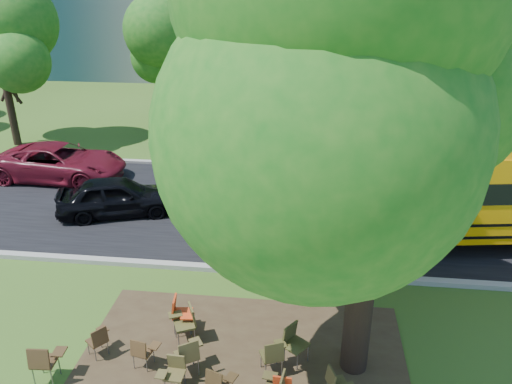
# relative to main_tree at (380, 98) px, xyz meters

# --- Properties ---
(ground) EXTENTS (160.00, 160.00, 0.00)m
(ground) POSITION_rel_main_tree_xyz_m (-3.36, 0.36, -5.76)
(ground) COLOR #345119
(ground) RESTS_ON ground
(dirt_patch) EXTENTS (7.00, 4.50, 0.03)m
(dirt_patch) POSITION_rel_main_tree_xyz_m (-2.36, -0.14, -5.75)
(dirt_patch) COLOR #382819
(dirt_patch) RESTS_ON ground
(asphalt_road) EXTENTS (80.00, 8.00, 0.04)m
(asphalt_road) POSITION_rel_main_tree_xyz_m (-3.36, 7.36, -5.74)
(asphalt_road) COLOR black
(asphalt_road) RESTS_ON ground
(kerb_near) EXTENTS (80.00, 0.25, 0.14)m
(kerb_near) POSITION_rel_main_tree_xyz_m (-3.36, 3.36, -5.69)
(kerb_near) COLOR gray
(kerb_near) RESTS_ON ground
(kerb_far) EXTENTS (80.00, 0.25, 0.14)m
(kerb_far) POSITION_rel_main_tree_xyz_m (-3.36, 11.46, -5.69)
(kerb_far) COLOR gray
(kerb_far) RESTS_ON ground
(bg_tree_2) EXTENTS (4.80, 4.80, 6.62)m
(bg_tree_2) POSITION_rel_main_tree_xyz_m (-8.36, 16.36, -1.55)
(bg_tree_2) COLOR black
(bg_tree_2) RESTS_ON ground
(bg_tree_3) EXTENTS (5.60, 5.60, 7.84)m
(bg_tree_3) POSITION_rel_main_tree_xyz_m (4.64, 14.36, -0.74)
(bg_tree_3) COLOR black
(bg_tree_3) RESTS_ON ground
(main_tree) EXTENTS (7.18, 7.18, 9.37)m
(main_tree) POSITION_rel_main_tree_xyz_m (0.00, 0.00, 0.00)
(main_tree) COLOR black
(main_tree) RESTS_ON ground
(school_bus) EXTENTS (13.05, 4.68, 3.13)m
(school_bus) POSITION_rel_main_tree_xyz_m (3.22, 5.87, -3.95)
(school_bus) COLOR orange
(school_bus) RESTS_ON ground
(chair_0) EXTENTS (0.62, 0.59, 0.94)m
(chair_0) POSITION_rel_main_tree_xyz_m (-6.21, -1.17, -5.18)
(chair_0) COLOR #432E18
(chair_0) RESTS_ON ground
(chair_1) EXTENTS (0.58, 0.46, 0.78)m
(chair_1) POSITION_rel_main_tree_xyz_m (-4.39, -0.56, -5.28)
(chair_1) COLOR #4E351B
(chair_1) RESTS_ON ground
(chair_2) EXTENTS (0.61, 0.76, 0.92)m
(chair_2) POSITION_rel_main_tree_xyz_m (-3.39, -0.63, -5.20)
(chair_2) COLOR brown
(chair_2) RESTS_ON ground
(chair_3) EXTENTS (0.53, 0.46, 0.79)m
(chair_3) POSITION_rel_main_tree_xyz_m (-3.59, -1.05, -5.28)
(chair_3) COLOR brown
(chair_3) RESTS_ON ground
(chair_4) EXTENTS (0.62, 0.49, 0.78)m
(chair_4) POSITION_rel_main_tree_xyz_m (-2.67, -1.22, -5.28)
(chair_4) COLOR #3D2B15
(chair_4) RESTS_ON ground
(chair_7) EXTENTS (0.60, 0.53, 0.77)m
(chair_7) POSITION_rel_main_tree_xyz_m (-0.41, -0.98, -5.29)
(chair_7) COLOR #4B4220
(chair_7) RESTS_ON ground
(chair_8) EXTENTS (0.52, 0.66, 0.78)m
(chair_8) POSITION_rel_main_tree_xyz_m (-5.45, -0.31, -5.29)
(chair_8) COLOR #462E19
(chair_8) RESTS_ON ground
(chair_9) EXTENTS (0.75, 0.63, 0.93)m
(chair_9) POSITION_rel_main_tree_xyz_m (-3.69, 0.40, -5.19)
(chair_9) COLOR #4C4821
(chair_9) RESTS_ON ground
(chair_10) EXTENTS (0.59, 0.61, 0.92)m
(chair_10) POSITION_rel_main_tree_xyz_m (-3.91, 0.69, -5.20)
(chair_10) COLOR red
(chair_10) RESTS_ON ground
(chair_11) EXTENTS (0.60, 0.69, 0.88)m
(chair_11) POSITION_rel_main_tree_xyz_m (-1.67, -0.41, -5.22)
(chair_11) COLOR #443F1D
(chair_11) RESTS_ON ground
(chair_12) EXTENTS (0.62, 0.78, 0.92)m
(chair_12) POSITION_rel_main_tree_xyz_m (-1.27, -0.01, -5.20)
(chair_12) COLOR #48451F
(chair_12) RESTS_ON ground
(black_car) EXTENTS (4.28, 2.74, 1.36)m
(black_car) POSITION_rel_main_tree_xyz_m (-7.60, 6.48, -5.09)
(black_car) COLOR black
(black_car) RESTS_ON ground
(bg_car_red) EXTENTS (5.30, 2.62, 1.45)m
(bg_car_red) POSITION_rel_main_tree_xyz_m (-11.08, 9.33, -5.04)
(bg_car_red) COLOR maroon
(bg_car_red) RESTS_ON ground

